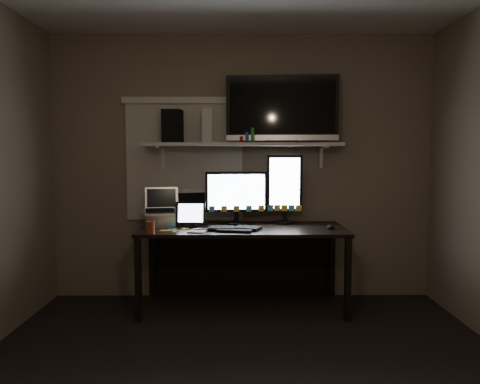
{
  "coord_description": "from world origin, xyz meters",
  "views": [
    {
      "loc": [
        -0.05,
        -2.67,
        1.38
      ],
      "look_at": [
        -0.02,
        1.25,
        1.06
      ],
      "focal_mm": 35.0,
      "sensor_mm": 36.0,
      "label": 1
    }
  ],
  "objects_px": {
    "laptop": "(160,208)",
    "speaker": "(173,126)",
    "monitor_landscape": "(236,197)",
    "tablet": "(191,215)",
    "desk": "(242,244)",
    "game_console": "(207,126)",
    "cup": "(151,228)",
    "mouse": "(330,227)",
    "keyboard": "(234,228)",
    "tv": "(282,109)",
    "monitor_portrait": "(285,189)"
  },
  "relations": [
    {
      "from": "desk",
      "to": "game_console",
      "type": "xyz_separation_m",
      "value": [
        -0.32,
        0.1,
        1.08
      ]
    },
    {
      "from": "monitor_portrait",
      "to": "speaker",
      "type": "xyz_separation_m",
      "value": [
        -1.03,
        0.01,
        0.58
      ]
    },
    {
      "from": "cup",
      "to": "tv",
      "type": "xyz_separation_m",
      "value": [
        1.11,
        0.53,
        1.0
      ]
    },
    {
      "from": "mouse",
      "to": "cup",
      "type": "relative_size",
      "value": 0.97
    },
    {
      "from": "tablet",
      "to": "laptop",
      "type": "relative_size",
      "value": 0.77
    },
    {
      "from": "monitor_landscape",
      "to": "mouse",
      "type": "bearing_deg",
      "value": -23.16
    },
    {
      "from": "monitor_portrait",
      "to": "keyboard",
      "type": "height_order",
      "value": "monitor_portrait"
    },
    {
      "from": "desk",
      "to": "tablet",
      "type": "relative_size",
      "value": 6.92
    },
    {
      "from": "game_console",
      "to": "speaker",
      "type": "relative_size",
      "value": 1.0
    },
    {
      "from": "tablet",
      "to": "speaker",
      "type": "height_order",
      "value": "speaker"
    },
    {
      "from": "monitor_portrait",
      "to": "tv",
      "type": "relative_size",
      "value": 0.64
    },
    {
      "from": "desk",
      "to": "speaker",
      "type": "bearing_deg",
      "value": 170.72
    },
    {
      "from": "desk",
      "to": "cup",
      "type": "xyz_separation_m",
      "value": [
        -0.75,
        -0.45,
        0.23
      ]
    },
    {
      "from": "desk",
      "to": "cup",
      "type": "bearing_deg",
      "value": -149.13
    },
    {
      "from": "desk",
      "to": "speaker",
      "type": "distance_m",
      "value": 1.26
    },
    {
      "from": "cup",
      "to": "tv",
      "type": "bearing_deg",
      "value": 25.31
    },
    {
      "from": "monitor_landscape",
      "to": "tv",
      "type": "distance_m",
      "value": 0.91
    },
    {
      "from": "monitor_landscape",
      "to": "game_console",
      "type": "distance_m",
      "value": 0.71
    },
    {
      "from": "monitor_portrait",
      "to": "tv",
      "type": "xyz_separation_m",
      "value": [
        -0.03,
        -0.02,
        0.73
      ]
    },
    {
      "from": "keyboard",
      "to": "laptop",
      "type": "relative_size",
      "value": 1.33
    },
    {
      "from": "cup",
      "to": "keyboard",
      "type": "bearing_deg",
      "value": 15.85
    },
    {
      "from": "cup",
      "to": "speaker",
      "type": "relative_size",
      "value": 0.35
    },
    {
      "from": "mouse",
      "to": "laptop",
      "type": "height_order",
      "value": "laptop"
    },
    {
      "from": "desk",
      "to": "mouse",
      "type": "height_order",
      "value": "mouse"
    },
    {
      "from": "desk",
      "to": "keyboard",
      "type": "height_order",
      "value": "keyboard"
    },
    {
      "from": "monitor_landscape",
      "to": "laptop",
      "type": "distance_m",
      "value": 0.7
    },
    {
      "from": "mouse",
      "to": "tv",
      "type": "bearing_deg",
      "value": 148.21
    },
    {
      "from": "mouse",
      "to": "cup",
      "type": "distance_m",
      "value": 1.53
    },
    {
      "from": "cup",
      "to": "speaker",
      "type": "distance_m",
      "value": 1.02
    },
    {
      "from": "keyboard",
      "to": "cup",
      "type": "height_order",
      "value": "cup"
    },
    {
      "from": "desk",
      "to": "tablet",
      "type": "height_order",
      "value": "tablet"
    },
    {
      "from": "tv",
      "to": "game_console",
      "type": "xyz_separation_m",
      "value": [
        -0.68,
        0.02,
        -0.15
      ]
    },
    {
      "from": "tablet",
      "to": "monitor_landscape",
      "type": "bearing_deg",
      "value": 23.47
    },
    {
      "from": "keyboard",
      "to": "game_console",
      "type": "relative_size",
      "value": 1.48
    },
    {
      "from": "desk",
      "to": "mouse",
      "type": "xyz_separation_m",
      "value": [
        0.76,
        -0.22,
        0.19
      ]
    },
    {
      "from": "desk",
      "to": "game_console",
      "type": "relative_size",
      "value": 5.98
    },
    {
      "from": "tablet",
      "to": "cup",
      "type": "distance_m",
      "value": 0.45
    },
    {
      "from": "tablet",
      "to": "game_console",
      "type": "relative_size",
      "value": 0.86
    },
    {
      "from": "desk",
      "to": "mouse",
      "type": "bearing_deg",
      "value": -16.35
    },
    {
      "from": "speaker",
      "to": "tablet",
      "type": "bearing_deg",
      "value": -44.82
    },
    {
      "from": "monitor_portrait",
      "to": "game_console",
      "type": "xyz_separation_m",
      "value": [
        -0.71,
        0.0,
        0.58
      ]
    },
    {
      "from": "monitor_landscape",
      "to": "tablet",
      "type": "relative_size",
      "value": 2.19
    },
    {
      "from": "desk",
      "to": "tablet",
      "type": "xyz_separation_m",
      "value": [
        -0.46,
        -0.12,
        0.29
      ]
    },
    {
      "from": "laptop",
      "to": "speaker",
      "type": "distance_m",
      "value": 0.76
    },
    {
      "from": "desk",
      "to": "tv",
      "type": "relative_size",
      "value": 1.77
    },
    {
      "from": "keyboard",
      "to": "tablet",
      "type": "bearing_deg",
      "value": 170.27
    },
    {
      "from": "desk",
      "to": "keyboard",
      "type": "relative_size",
      "value": 4.04
    },
    {
      "from": "tablet",
      "to": "cup",
      "type": "relative_size",
      "value": 2.5
    },
    {
      "from": "keyboard",
      "to": "game_console",
      "type": "bearing_deg",
      "value": 135.58
    },
    {
      "from": "game_console",
      "to": "speaker",
      "type": "height_order",
      "value": "same"
    }
  ]
}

